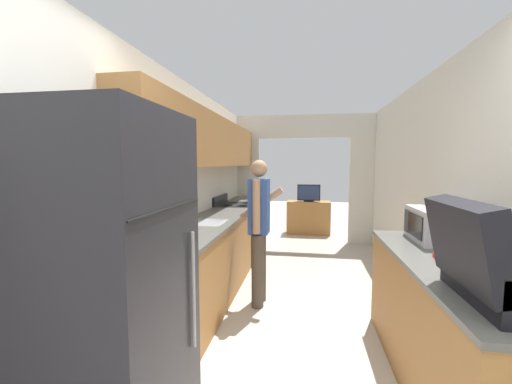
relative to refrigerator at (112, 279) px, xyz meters
The scene contains 13 objects.
wall_left 2.02m from the refrigerator, 99.02° to the left, with size 0.38×7.70×2.50m.
wall_right 2.78m from the refrigerator, 31.96° to the left, with size 0.06×7.70×2.50m.
wall_far_with_doorway 4.87m from the refrigerator, 78.34° to the left, with size 3.06×0.06×2.50m.
counter_left 2.36m from the refrigerator, 91.32° to the left, with size 0.62×4.18×0.90m.
counter_right 2.17m from the refrigerator, 18.62° to the left, with size 0.62×1.97×0.90m.
refrigerator is the anchor object (origin of this frame).
range_oven 3.40m from the refrigerator, 90.77° to the left, with size 0.66×0.78×1.04m.
person 1.89m from the refrigerator, 73.25° to the left, with size 0.51×0.38×1.59m.
suitcase 1.94m from the refrigerator, ahead, with size 0.50×0.60×0.49m.
microwave 2.48m from the refrigerator, 31.13° to the left, with size 0.34×0.54×0.28m.
book_stack 2.13m from the refrigerator, 18.41° to the left, with size 0.23×0.30×0.06m.
tv_cabinet 5.60m from the refrigerator, 78.70° to the left, with size 0.94×0.42×0.72m.
television 5.53m from the refrigerator, 78.61° to the left, with size 0.50×0.16×0.37m.
Camera 1 is at (0.08, -0.93, 1.55)m, focal length 22.00 mm.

